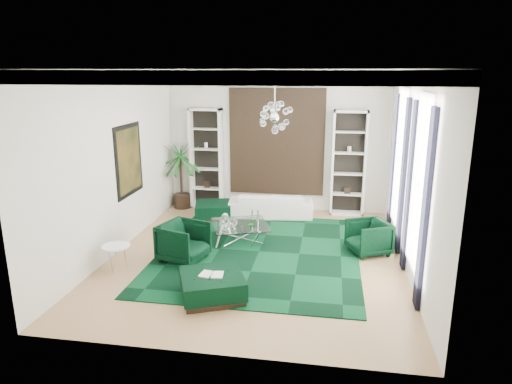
% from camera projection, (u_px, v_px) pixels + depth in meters
% --- Properties ---
extents(floor, '(6.00, 7.00, 0.02)m').
position_uv_depth(floor, '(256.00, 256.00, 9.61)').
color(floor, tan).
rests_on(floor, ground).
extents(ceiling, '(6.00, 7.00, 0.02)m').
position_uv_depth(ceiling, '(256.00, 69.00, 8.63)').
color(ceiling, white).
rests_on(ceiling, ground).
extents(wall_back, '(6.00, 0.02, 3.80)m').
position_uv_depth(wall_back, '(277.00, 142.00, 12.47)').
color(wall_back, silver).
rests_on(wall_back, ground).
extents(wall_front, '(6.00, 0.02, 3.80)m').
position_uv_depth(wall_front, '(211.00, 224.00, 5.78)').
color(wall_front, silver).
rests_on(wall_front, ground).
extents(wall_left, '(0.02, 7.00, 3.80)m').
position_uv_depth(wall_left, '(115.00, 163.00, 9.59)').
color(wall_left, silver).
rests_on(wall_left, ground).
extents(wall_right, '(0.02, 7.00, 3.80)m').
position_uv_depth(wall_right, '(412.00, 173.00, 8.65)').
color(wall_right, silver).
rests_on(wall_right, ground).
extents(crown_molding, '(6.00, 7.00, 0.18)m').
position_uv_depth(crown_molding, '(256.00, 75.00, 8.66)').
color(crown_molding, white).
rests_on(crown_molding, ceiling).
extents(ceiling_medallion, '(0.90, 0.90, 0.05)m').
position_uv_depth(ceiling_medallion, '(259.00, 71.00, 8.93)').
color(ceiling_medallion, white).
rests_on(ceiling_medallion, ceiling).
extents(tapestry, '(2.50, 0.06, 2.80)m').
position_uv_depth(tapestry, '(277.00, 142.00, 12.42)').
color(tapestry, black).
rests_on(tapestry, wall_back).
extents(shelving_left, '(0.90, 0.38, 2.80)m').
position_uv_depth(shelving_left, '(206.00, 159.00, 12.71)').
color(shelving_left, white).
rests_on(shelving_left, floor).
extents(shelving_right, '(0.90, 0.38, 2.80)m').
position_uv_depth(shelving_right, '(349.00, 163.00, 12.10)').
color(shelving_right, white).
rests_on(shelving_right, floor).
extents(painting, '(0.04, 1.30, 1.60)m').
position_uv_depth(painting, '(129.00, 160.00, 10.17)').
color(painting, black).
rests_on(painting, wall_left).
extents(window_near, '(0.03, 1.10, 2.90)m').
position_uv_depth(window_near, '(420.00, 184.00, 7.80)').
color(window_near, white).
rests_on(window_near, wall_right).
extents(curtain_near_a, '(0.07, 0.30, 3.25)m').
position_uv_depth(curtain_near_a, '(425.00, 212.00, 7.12)').
color(curtain_near_a, black).
rests_on(curtain_near_a, floor).
extents(curtain_near_b, '(0.07, 0.30, 3.25)m').
position_uv_depth(curtain_near_b, '(409.00, 187.00, 8.61)').
color(curtain_near_b, black).
rests_on(curtain_near_b, floor).
extents(window_far, '(0.03, 1.10, 2.90)m').
position_uv_depth(window_far, '(400.00, 159.00, 10.08)').
color(window_far, white).
rests_on(window_far, wall_right).
extents(curtain_far_a, '(0.07, 0.30, 3.25)m').
position_uv_depth(curtain_far_a, '(403.00, 177.00, 9.41)').
color(curtain_far_a, black).
rests_on(curtain_far_a, floor).
extents(curtain_far_b, '(0.07, 0.30, 3.25)m').
position_uv_depth(curtain_far_b, '(393.00, 163.00, 10.90)').
color(curtain_far_b, black).
rests_on(curtain_far_b, floor).
extents(rug, '(4.20, 5.00, 0.02)m').
position_uv_depth(rug, '(259.00, 252.00, 9.81)').
color(rug, black).
rests_on(rug, floor).
extents(sofa, '(2.28, 1.11, 0.64)m').
position_uv_depth(sofa, '(271.00, 205.00, 12.18)').
color(sofa, white).
rests_on(sofa, floor).
extents(armchair_left, '(1.09, 1.07, 0.80)m').
position_uv_depth(armchair_left, '(184.00, 242.00, 9.32)').
color(armchair_left, black).
rests_on(armchair_left, floor).
extents(armchair_right, '(1.04, 1.03, 0.72)m').
position_uv_depth(armchair_right, '(369.00, 237.00, 9.68)').
color(armchair_right, black).
rests_on(armchair_right, floor).
extents(coffee_table, '(1.55, 1.55, 0.41)m').
position_uv_depth(coffee_table, '(240.00, 233.00, 10.39)').
color(coffee_table, white).
rests_on(coffee_table, floor).
extents(ottoman_side, '(1.10, 1.10, 0.41)m').
position_uv_depth(ottoman_side, '(213.00, 210.00, 12.06)').
color(ottoman_side, black).
rests_on(ottoman_side, floor).
extents(ottoman_front, '(1.36, 1.36, 0.42)m').
position_uv_depth(ottoman_front, '(212.00, 286.00, 7.82)').
color(ottoman_front, black).
rests_on(ottoman_front, floor).
extents(book, '(0.41, 0.27, 0.03)m').
position_uv_depth(book, '(212.00, 274.00, 7.76)').
color(book, white).
rests_on(book, ottoman_front).
extents(side_table, '(0.61, 0.61, 0.51)m').
position_uv_depth(side_table, '(117.00, 259.00, 8.84)').
color(side_table, white).
rests_on(side_table, floor).
extents(palm, '(1.79, 1.79, 2.45)m').
position_uv_depth(palm, '(181.00, 166.00, 12.70)').
color(palm, '#19591E').
rests_on(palm, floor).
extents(chandelier, '(0.87, 0.87, 0.73)m').
position_uv_depth(chandelier, '(275.00, 118.00, 9.31)').
color(chandelier, white).
rests_on(chandelier, ceiling).
extents(table_plant, '(0.14, 0.12, 0.22)m').
position_uv_depth(table_plant, '(251.00, 224.00, 10.02)').
color(table_plant, '#19591E').
rests_on(table_plant, coffee_table).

